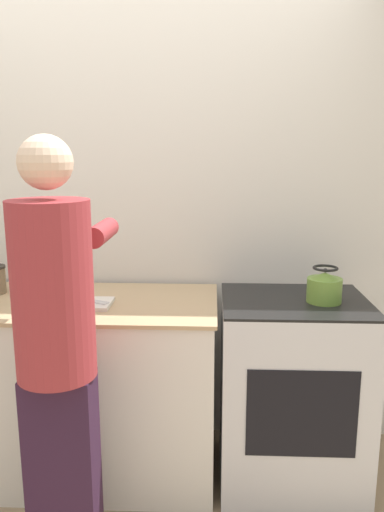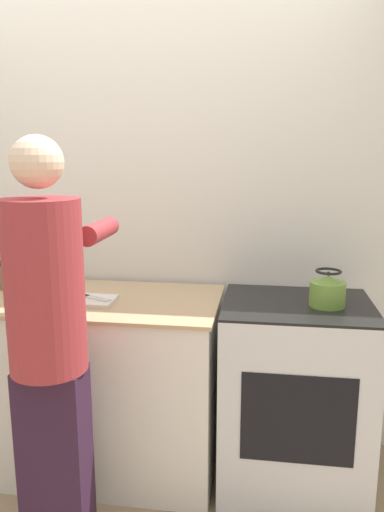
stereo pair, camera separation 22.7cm
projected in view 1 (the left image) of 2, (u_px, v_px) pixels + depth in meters
The scene contains 8 objects.
ground_plane at pixel (106, 510), 2.30m from camera, with size 12.00×12.00×0.00m, color #997F60.
wall_back at pixel (126, 212), 2.74m from camera, with size 8.00×0.05×2.60m.
counter at pixel (46, 385), 2.55m from camera, with size 1.73×0.68×0.91m.
oven at pixel (291, 391), 2.45m from camera, with size 0.69×0.58×0.94m.
person at pixel (57, 342), 1.87m from camera, with size 0.33×0.58×1.68m.
cutting_board at pixel (78, 304), 2.37m from camera, with size 0.32×0.19×0.02m.
knife at pixel (87, 300), 2.38m from camera, with size 0.22×0.12×0.01m.
kettle at pixel (324, 287), 2.31m from camera, with size 0.16×0.16×0.17m.
Camera 1 is at (0.48, -1.99, 1.62)m, focal length 35.00 mm.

